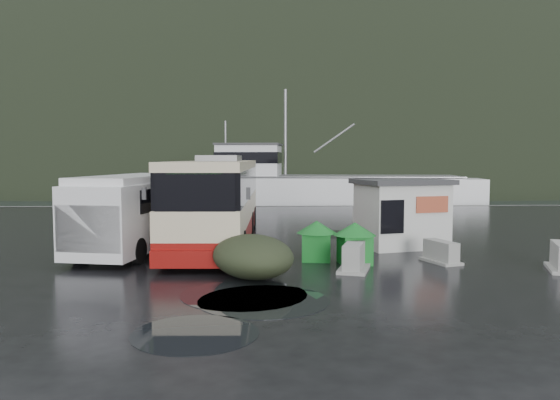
{
  "coord_description": "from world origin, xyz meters",
  "views": [
    {
      "loc": [
        1.66,
        -19.03,
        3.44
      ],
      "look_at": [
        2.3,
        3.61,
        1.7
      ],
      "focal_mm": 35.0,
      "sensor_mm": 36.0,
      "label": 1
    }
  ],
  "objects_px": {
    "dome_tent": "(253,277)",
    "ticket_kiosk": "(401,247)",
    "coach_bus": "(218,242)",
    "fishing_trawler": "(322,199)",
    "white_van": "(135,252)",
    "jersey_barrier_a": "(354,270)",
    "waste_bin_left": "(355,264)",
    "jersey_barrier_c": "(441,262)",
    "waste_bin_right": "(317,260)"
  },
  "relations": [
    {
      "from": "dome_tent",
      "to": "ticket_kiosk",
      "type": "xyz_separation_m",
      "value": [
        5.65,
        5.28,
        0.0
      ]
    },
    {
      "from": "coach_bus",
      "to": "fishing_trawler",
      "type": "relative_size",
      "value": 0.48
    },
    {
      "from": "dome_tent",
      "to": "fishing_trawler",
      "type": "xyz_separation_m",
      "value": [
        5.16,
        30.27,
        0.0
      ]
    },
    {
      "from": "white_van",
      "to": "ticket_kiosk",
      "type": "distance_m",
      "value": 10.11
    },
    {
      "from": "dome_tent",
      "to": "jersey_barrier_a",
      "type": "distance_m",
      "value": 3.23
    },
    {
      "from": "waste_bin_left",
      "to": "ticket_kiosk",
      "type": "xyz_separation_m",
      "value": [
        2.38,
        3.4,
        0.0
      ]
    },
    {
      "from": "dome_tent",
      "to": "jersey_barrier_a",
      "type": "relative_size",
      "value": 1.85
    },
    {
      "from": "ticket_kiosk",
      "to": "jersey_barrier_c",
      "type": "distance_m",
      "value": 3.26
    },
    {
      "from": "coach_bus",
      "to": "ticket_kiosk",
      "type": "relative_size",
      "value": 3.77
    },
    {
      "from": "jersey_barrier_c",
      "to": "jersey_barrier_a",
      "type": "bearing_deg",
      "value": -159.6
    },
    {
      "from": "white_van",
      "to": "waste_bin_right",
      "type": "relative_size",
      "value": 5.05
    },
    {
      "from": "coach_bus",
      "to": "fishing_trawler",
      "type": "bearing_deg",
      "value": 75.33
    },
    {
      "from": "coach_bus",
      "to": "ticket_kiosk",
      "type": "bearing_deg",
      "value": -9.4
    },
    {
      "from": "waste_bin_left",
      "to": "ticket_kiosk",
      "type": "height_order",
      "value": "ticket_kiosk"
    },
    {
      "from": "waste_bin_right",
      "to": "jersey_barrier_c",
      "type": "relative_size",
      "value": 0.93
    },
    {
      "from": "coach_bus",
      "to": "jersey_barrier_a",
      "type": "xyz_separation_m",
      "value": [
        4.67,
        -5.71,
        0.0
      ]
    },
    {
      "from": "white_van",
      "to": "waste_bin_right",
      "type": "distance_m",
      "value": 6.74
    },
    {
      "from": "waste_bin_right",
      "to": "ticket_kiosk",
      "type": "relative_size",
      "value": 0.4
    },
    {
      "from": "jersey_barrier_c",
      "to": "fishing_trawler",
      "type": "height_order",
      "value": "fishing_trawler"
    },
    {
      "from": "dome_tent",
      "to": "jersey_barrier_a",
      "type": "bearing_deg",
      "value": 16.61
    },
    {
      "from": "coach_bus",
      "to": "dome_tent",
      "type": "xyz_separation_m",
      "value": [
        1.57,
        -6.64,
        0.0
      ]
    },
    {
      "from": "fishing_trawler",
      "to": "jersey_barrier_a",
      "type": "bearing_deg",
      "value": -87.84
    },
    {
      "from": "waste_bin_left",
      "to": "waste_bin_right",
      "type": "xyz_separation_m",
      "value": [
        -1.18,
        0.66,
        0.0
      ]
    },
    {
      "from": "white_van",
      "to": "waste_bin_right",
      "type": "height_order",
      "value": "white_van"
    },
    {
      "from": "waste_bin_left",
      "to": "dome_tent",
      "type": "distance_m",
      "value": 3.78
    },
    {
      "from": "ticket_kiosk",
      "to": "jersey_barrier_a",
      "type": "relative_size",
      "value": 1.98
    },
    {
      "from": "coach_bus",
      "to": "ticket_kiosk",
      "type": "distance_m",
      "value": 7.34
    },
    {
      "from": "waste_bin_left",
      "to": "ticket_kiosk",
      "type": "distance_m",
      "value": 4.15
    },
    {
      "from": "dome_tent",
      "to": "coach_bus",
      "type": "bearing_deg",
      "value": 103.29
    },
    {
      "from": "coach_bus",
      "to": "fishing_trawler",
      "type": "distance_m",
      "value": 24.57
    },
    {
      "from": "coach_bus",
      "to": "waste_bin_right",
      "type": "xyz_separation_m",
      "value": [
        3.66,
        -4.09,
        0.0
      ]
    },
    {
      "from": "jersey_barrier_c",
      "to": "coach_bus",
      "type": "bearing_deg",
      "value": 149.4
    },
    {
      "from": "jersey_barrier_c",
      "to": "waste_bin_right",
      "type": "bearing_deg",
      "value": 173.26
    },
    {
      "from": "jersey_barrier_a",
      "to": "fishing_trawler",
      "type": "height_order",
      "value": "fishing_trawler"
    },
    {
      "from": "ticket_kiosk",
      "to": "fishing_trawler",
      "type": "xyz_separation_m",
      "value": [
        -0.49,
        24.99,
        0.0
      ]
    },
    {
      "from": "white_van",
      "to": "fishing_trawler",
      "type": "relative_size",
      "value": 0.26
    },
    {
      "from": "ticket_kiosk",
      "to": "fishing_trawler",
      "type": "bearing_deg",
      "value": 75.96
    },
    {
      "from": "ticket_kiosk",
      "to": "fishing_trawler",
      "type": "height_order",
      "value": "fishing_trawler"
    },
    {
      "from": "jersey_barrier_c",
      "to": "fishing_trawler",
      "type": "relative_size",
      "value": 0.05
    },
    {
      "from": "jersey_barrier_c",
      "to": "fishing_trawler",
      "type": "bearing_deg",
      "value": 92.03
    },
    {
      "from": "waste_bin_left",
      "to": "white_van",
      "type": "bearing_deg",
      "value": 162.51
    },
    {
      "from": "jersey_barrier_a",
      "to": "dome_tent",
      "type": "bearing_deg",
      "value": -163.39
    },
    {
      "from": "ticket_kiosk",
      "to": "jersey_barrier_a",
      "type": "height_order",
      "value": "ticket_kiosk"
    },
    {
      "from": "white_van",
      "to": "waste_bin_left",
      "type": "height_order",
      "value": "white_van"
    },
    {
      "from": "waste_bin_right",
      "to": "fishing_trawler",
      "type": "bearing_deg",
      "value": 83.68
    },
    {
      "from": "coach_bus",
      "to": "ticket_kiosk",
      "type": "xyz_separation_m",
      "value": [
        7.22,
        -1.35,
        0.0
      ]
    },
    {
      "from": "coach_bus",
      "to": "jersey_barrier_c",
      "type": "bearing_deg",
      "value": -29.37
    },
    {
      "from": "white_van",
      "to": "dome_tent",
      "type": "relative_size",
      "value": 2.17
    },
    {
      "from": "coach_bus",
      "to": "jersey_barrier_c",
      "type": "height_order",
      "value": "coach_bus"
    },
    {
      "from": "fishing_trawler",
      "to": "coach_bus",
      "type": "bearing_deg",
      "value": -99.72
    }
  ]
}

